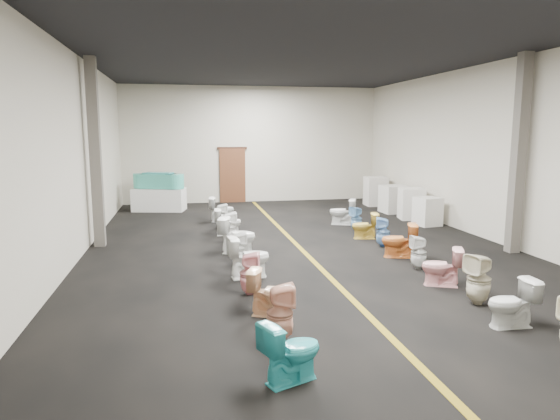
# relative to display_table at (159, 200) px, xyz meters

# --- Properties ---
(floor) EXTENTS (16.00, 16.00, 0.00)m
(floor) POSITION_rel_display_table_xyz_m (3.56, -6.34, -0.39)
(floor) COLOR black
(floor) RESTS_ON ground
(ceiling) EXTENTS (16.00, 16.00, 0.00)m
(ceiling) POSITION_rel_display_table_xyz_m (3.56, -6.34, 4.11)
(ceiling) COLOR black
(ceiling) RESTS_ON ground
(wall_back) EXTENTS (10.00, 0.00, 10.00)m
(wall_back) POSITION_rel_display_table_xyz_m (3.56, 1.66, 1.86)
(wall_back) COLOR #BDB6A2
(wall_back) RESTS_ON ground
(wall_front) EXTENTS (10.00, 0.00, 10.00)m
(wall_front) POSITION_rel_display_table_xyz_m (3.56, -14.34, 1.86)
(wall_front) COLOR #BDB6A2
(wall_front) RESTS_ON ground
(wall_left) EXTENTS (0.00, 16.00, 16.00)m
(wall_left) POSITION_rel_display_table_xyz_m (-1.44, -6.34, 1.86)
(wall_left) COLOR #BDB6A2
(wall_left) RESTS_ON ground
(wall_right) EXTENTS (0.00, 16.00, 16.00)m
(wall_right) POSITION_rel_display_table_xyz_m (8.56, -6.34, 1.86)
(wall_right) COLOR #BDB6A2
(wall_right) RESTS_ON ground
(aisle_stripe) EXTENTS (0.12, 15.60, 0.01)m
(aisle_stripe) POSITION_rel_display_table_xyz_m (3.56, -6.34, -0.39)
(aisle_stripe) COLOR #7C6412
(aisle_stripe) RESTS_ON floor
(back_door) EXTENTS (1.00, 0.10, 2.10)m
(back_door) POSITION_rel_display_table_xyz_m (2.76, 1.60, 0.66)
(back_door) COLOR #562D19
(back_door) RESTS_ON floor
(door_frame) EXTENTS (1.15, 0.08, 0.10)m
(door_frame) POSITION_rel_display_table_xyz_m (2.76, 1.61, 1.73)
(door_frame) COLOR #331C11
(door_frame) RESTS_ON back_door
(column_left) EXTENTS (0.25, 0.25, 4.50)m
(column_left) POSITION_rel_display_table_xyz_m (-1.19, -5.34, 1.86)
(column_left) COLOR #59544C
(column_left) RESTS_ON floor
(column_right) EXTENTS (0.25, 0.25, 4.50)m
(column_right) POSITION_rel_display_table_xyz_m (8.31, -7.84, 1.86)
(column_right) COLOR #59544C
(column_right) RESTS_ON floor
(display_table) EXTENTS (1.91, 1.25, 0.78)m
(display_table) POSITION_rel_display_table_xyz_m (0.00, 0.00, 0.00)
(display_table) COLOR white
(display_table) RESTS_ON floor
(bathtub) EXTENTS (1.76, 1.13, 0.55)m
(bathtub) POSITION_rel_display_table_xyz_m (-0.00, 0.00, 0.68)
(bathtub) COLOR #3DB09C
(bathtub) RESTS_ON display_table
(appliance_crate_a) EXTENTS (0.76, 0.76, 0.84)m
(appliance_crate_a) POSITION_rel_display_table_xyz_m (7.96, -4.40, 0.03)
(appliance_crate_a) COLOR silver
(appliance_crate_a) RESTS_ON floor
(appliance_crate_b) EXTENTS (0.84, 0.84, 0.99)m
(appliance_crate_b) POSITION_rel_display_table_xyz_m (7.96, -3.31, 0.10)
(appliance_crate_b) COLOR silver
(appliance_crate_b) RESTS_ON floor
(appliance_crate_c) EXTENTS (0.86, 0.86, 0.93)m
(appliance_crate_c) POSITION_rel_display_table_xyz_m (7.96, -1.99, 0.07)
(appliance_crate_c) COLOR beige
(appliance_crate_c) RESTS_ON floor
(appliance_crate_d) EXTENTS (0.80, 0.80, 1.08)m
(appliance_crate_d) POSITION_rel_display_table_xyz_m (7.96, -0.31, 0.15)
(appliance_crate_d) COLOR silver
(appliance_crate_d) RESTS_ON floor
(toilet_left_0) EXTENTS (0.81, 0.64, 0.72)m
(toilet_left_0) POSITION_rel_display_table_xyz_m (1.97, -12.79, -0.03)
(toilet_left_0) COLOR #2DACB4
(toilet_left_0) RESTS_ON floor
(toilet_left_1) EXTENTS (0.38, 0.37, 0.79)m
(toilet_left_1) POSITION_rel_display_table_xyz_m (2.05, -11.71, 0.00)
(toilet_left_1) COLOR tan
(toilet_left_1) RESTS_ON floor
(toilet_left_2) EXTENTS (0.80, 0.65, 0.72)m
(toilet_left_2) POSITION_rel_display_table_xyz_m (2.11, -10.75, -0.03)
(toilet_left_2) COLOR #F0BA8A
(toilet_left_2) RESTS_ON floor
(toilet_left_3) EXTENTS (0.40, 0.40, 0.75)m
(toilet_left_3) POSITION_rel_display_table_xyz_m (1.91, -9.71, -0.02)
(toilet_left_3) COLOR pink
(toilet_left_3) RESTS_ON floor
(toilet_left_4) EXTENTS (0.84, 0.54, 0.81)m
(toilet_left_4) POSITION_rel_display_table_xyz_m (2.03, -8.70, 0.01)
(toilet_left_4) COLOR white
(toilet_left_4) RESTS_ON floor
(toilet_left_5) EXTENTS (0.38, 0.38, 0.68)m
(toilet_left_5) POSITION_rel_display_table_xyz_m (1.94, -7.72, -0.05)
(toilet_left_5) COLOR silver
(toilet_left_5) RESTS_ON floor
(toilet_left_6) EXTENTS (0.93, 0.73, 0.84)m
(toilet_left_6) POSITION_rel_display_table_xyz_m (2.03, -6.76, 0.03)
(toilet_left_6) COLOR white
(toilet_left_6) RESTS_ON floor
(toilet_left_7) EXTENTS (0.39, 0.38, 0.78)m
(toilet_left_7) POSITION_rel_display_table_xyz_m (1.94, -5.61, -0.00)
(toilet_left_7) COLOR white
(toilet_left_7) RESTS_ON floor
(toilet_left_8) EXTENTS (0.74, 0.46, 0.72)m
(toilet_left_8) POSITION_rel_display_table_xyz_m (1.99, -4.68, -0.03)
(toilet_left_8) COLOR white
(toilet_left_8) RESTS_ON floor
(toilet_left_9) EXTENTS (0.35, 0.34, 0.71)m
(toilet_left_9) POSITION_rel_display_table_xyz_m (1.90, -3.69, -0.03)
(toilet_left_9) COLOR white
(toilet_left_9) RESTS_ON floor
(toilet_left_10) EXTENTS (0.81, 0.54, 0.77)m
(toilet_left_10) POSITION_rel_display_table_xyz_m (1.99, -2.62, -0.01)
(toilet_left_10) COLOR silver
(toilet_left_10) RESTS_ON floor
(toilet_right_1) EXTENTS (0.71, 0.42, 0.71)m
(toilet_right_1) POSITION_rel_display_table_xyz_m (5.40, -11.86, -0.04)
(toilet_right_1) COLOR silver
(toilet_right_1) RESTS_ON floor
(toilet_right_2) EXTENTS (0.48, 0.48, 0.84)m
(toilet_right_2) POSITION_rel_display_table_xyz_m (5.48, -10.91, 0.03)
(toilet_right_2) COLOR beige
(toilet_right_2) RESTS_ON floor
(toilet_right_3) EXTENTS (0.80, 0.64, 0.71)m
(toilet_right_3) POSITION_rel_display_table_xyz_m (5.39, -9.89, -0.03)
(toilet_right_3) COLOR #F3AAAB
(toilet_right_3) RESTS_ON floor
(toilet_right_4) EXTENTS (0.36, 0.35, 0.70)m
(toilet_right_4) POSITION_rel_display_table_xyz_m (5.49, -8.79, -0.04)
(toilet_right_4) COLOR silver
(toilet_right_4) RESTS_ON floor
(toilet_right_5) EXTENTS (0.85, 0.63, 0.77)m
(toilet_right_5) POSITION_rel_display_table_xyz_m (5.51, -7.80, -0.01)
(toilet_right_5) COLOR orange
(toilet_right_5) RESTS_ON floor
(toilet_right_6) EXTENTS (0.44, 0.43, 0.73)m
(toilet_right_6) POSITION_rel_display_table_xyz_m (5.56, -6.78, -0.03)
(toilet_right_6) COLOR #71A0D4
(toilet_right_6) RESTS_ON floor
(toilet_right_7) EXTENTS (0.72, 0.48, 0.68)m
(toilet_right_7) POSITION_rel_display_table_xyz_m (5.46, -5.81, -0.05)
(toilet_right_7) COLOR gold
(toilet_right_7) RESTS_ON floor
(toilet_right_8) EXTENTS (0.42, 0.41, 0.70)m
(toilet_right_8) POSITION_rel_display_table_xyz_m (5.59, -4.82, -0.04)
(toilet_right_8) COLOR #6EA5D3
(toilet_right_8) RESTS_ON floor
(toilet_right_9) EXTENTS (0.88, 0.71, 0.78)m
(toilet_right_9) POSITION_rel_display_table_xyz_m (5.50, -3.82, 0.00)
(toilet_right_9) COLOR white
(toilet_right_9) RESTS_ON floor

